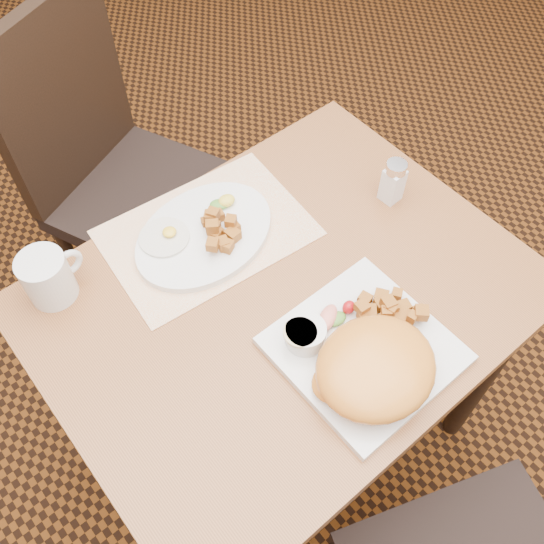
% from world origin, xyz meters
% --- Properties ---
extents(ground, '(8.00, 8.00, 0.00)m').
position_xyz_m(ground, '(0.00, 0.00, 0.00)').
color(ground, black).
rests_on(ground, ground).
extents(table, '(0.90, 0.70, 0.75)m').
position_xyz_m(table, '(0.00, 0.00, 0.64)').
color(table, '#95582E').
rests_on(table, ground).
extents(chair_far, '(0.56, 0.56, 0.97)m').
position_xyz_m(chair_far, '(0.00, 0.71, 0.54)').
color(chair_far, black).
rests_on(chair_far, ground).
extents(placemat, '(0.42, 0.31, 0.00)m').
position_xyz_m(placemat, '(-0.03, 0.21, 0.75)').
color(placemat, white).
rests_on(placemat, table).
extents(plate_square, '(0.28, 0.28, 0.02)m').
position_xyz_m(plate_square, '(0.03, -0.18, 0.76)').
color(plate_square, silver).
rests_on(plate_square, table).
extents(plate_oval, '(0.33, 0.27, 0.02)m').
position_xyz_m(plate_oval, '(-0.04, 0.21, 0.76)').
color(plate_oval, silver).
rests_on(plate_oval, placemat).
extents(hollandaise_mound, '(0.21, 0.19, 0.08)m').
position_xyz_m(hollandaise_mound, '(-0.00, -0.23, 0.80)').
color(hollandaise_mound, orange).
rests_on(hollandaise_mound, plate_square).
extents(ramekin, '(0.08, 0.07, 0.04)m').
position_xyz_m(ramekin, '(-0.04, -0.10, 0.79)').
color(ramekin, silver).
rests_on(ramekin, plate_square).
extents(garnish_sq, '(0.09, 0.05, 0.03)m').
position_xyz_m(garnish_sq, '(0.03, -0.10, 0.78)').
color(garnish_sq, '#387223').
rests_on(garnish_sq, plate_square).
extents(fried_egg, '(0.10, 0.10, 0.02)m').
position_xyz_m(fried_egg, '(-0.10, 0.24, 0.77)').
color(fried_egg, white).
rests_on(fried_egg, plate_oval).
extents(garnish_ov, '(0.06, 0.05, 0.02)m').
position_xyz_m(garnish_ov, '(0.04, 0.24, 0.78)').
color(garnish_ov, '#387223').
rests_on(garnish_ov, plate_oval).
extents(salt_shaker, '(0.04, 0.04, 0.10)m').
position_xyz_m(salt_shaker, '(0.33, 0.05, 0.80)').
color(salt_shaker, white).
rests_on(salt_shaker, table).
extents(coffee_mug, '(0.12, 0.09, 0.10)m').
position_xyz_m(coffee_mug, '(-0.33, 0.28, 0.80)').
color(coffee_mug, silver).
rests_on(coffee_mug, table).
extents(home_fries_sq, '(0.12, 0.12, 0.04)m').
position_xyz_m(home_fries_sq, '(0.11, -0.16, 0.78)').
color(home_fries_sq, '#B0641C').
rests_on(home_fries_sq, plate_square).
extents(home_fries_ov, '(0.09, 0.10, 0.04)m').
position_xyz_m(home_fries_ov, '(-0.02, 0.18, 0.78)').
color(home_fries_ov, '#B0641C').
rests_on(home_fries_ov, plate_oval).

